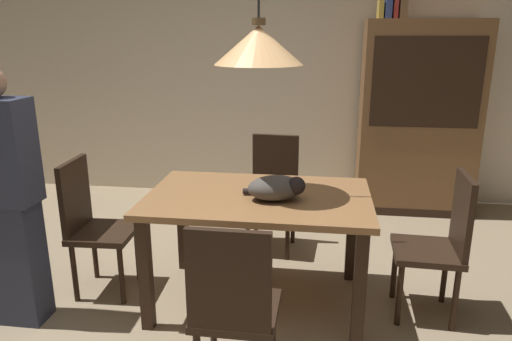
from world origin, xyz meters
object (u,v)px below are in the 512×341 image
book_brown_thick (402,6)px  book_yellow_short (380,9)px  chair_right_side (441,240)px  book_red_tall (395,3)px  pendant_lamp (259,45)px  dining_table (258,210)px  cat_sleeping (277,188)px  chair_left_side (92,221)px  book_blue_wide (388,5)px  chair_far_back (273,187)px  chair_near_front (233,304)px  person_standing (8,201)px  hutch_bookcase (418,123)px

book_brown_thick → book_yellow_short: bearing=180.0°
chair_right_side → book_yellow_short: 2.41m
book_red_tall → pendant_lamp: bearing=-117.6°
dining_table → book_brown_thick: book_brown_thick is taller
chair_right_side → book_yellow_short: size_ratio=4.65×
chair_right_side → book_red_tall: book_red_tall is taller
dining_table → cat_sleeping: size_ratio=3.47×
pendant_lamp → chair_left_side: bearing=-179.8°
cat_sleeping → book_blue_wide: size_ratio=1.68×
chair_left_side → book_red_tall: book_red_tall is taller
chair_far_back → book_red_tall: (1.00, 1.04, 1.48)m
book_yellow_short → book_brown_thick: bearing=0.0°
chair_far_back → chair_near_front: size_ratio=1.00×
dining_table → person_standing: (-1.43, -0.40, 0.13)m
chair_right_side → cat_sleeping: (-1.00, -0.07, 0.32)m
dining_table → person_standing: size_ratio=0.90×
pendant_lamp → book_yellow_short: pendant_lamp is taller
pendant_lamp → book_red_tall: (1.00, 1.92, 0.33)m
chair_left_side → book_brown_thick: size_ratio=3.88×
chair_far_back → hutch_bookcase: bearing=38.7°
dining_table → cat_sleeping: (0.12, -0.07, 0.18)m
chair_near_front → book_brown_thick: (1.07, 2.80, 1.45)m
chair_near_front → pendant_lamp: pendant_lamp is taller
pendant_lamp → book_yellow_short: 2.13m
pendant_lamp → book_brown_thick: bearing=60.8°
chair_far_back → chair_left_side: 1.44m
cat_sleeping → pendant_lamp: 0.85m
hutch_bookcase → book_red_tall: book_red_tall is taller
hutch_bookcase → book_red_tall: bearing=179.7°
dining_table → chair_near_front: (-0.00, -0.88, -0.14)m
chair_right_side → chair_left_side: (-2.26, -0.00, 0.00)m
chair_far_back → chair_near_front: (-0.01, -1.76, 0.00)m
pendant_lamp → hutch_bookcase: (1.30, 1.92, -0.77)m
book_blue_wide → person_standing: bearing=-135.6°
chair_near_front → chair_right_side: bearing=37.8°
cat_sleeping → hutch_bookcase: size_ratio=0.22×
chair_right_side → cat_sleeping: chair_right_side is taller
dining_table → book_brown_thick: (1.07, 1.92, 1.31)m
pendant_lamp → book_brown_thick: 2.22m
book_blue_wide → person_standing: (-2.37, -2.32, -1.19)m
cat_sleeping → pendant_lamp: size_ratio=0.31×
chair_far_back → book_red_tall: 2.07m
dining_table → pendant_lamp: bearing=90.0°
chair_right_side → book_yellow_short: bearing=97.5°
book_blue_wide → person_standing: size_ratio=0.15×
chair_right_side → pendant_lamp: bearing=179.8°
hutch_bookcase → chair_far_back: bearing=-141.3°
chair_left_side → hutch_bookcase: 3.12m
dining_table → chair_near_front: 0.89m
dining_table → chair_far_back: (0.01, 0.88, -0.14)m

